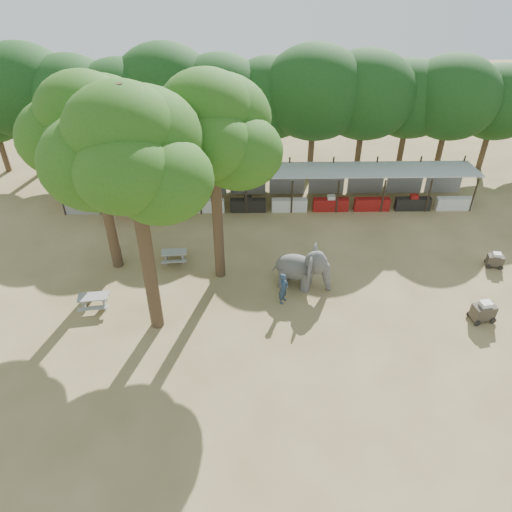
{
  "coord_description": "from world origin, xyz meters",
  "views": [
    {
      "loc": [
        -1.38,
        -16.27,
        17.64
      ],
      "look_at": [
        -1.0,
        5.0,
        2.0
      ],
      "focal_mm": 35.0,
      "sensor_mm": 36.0,
      "label": 1
    }
  ],
  "objects_px": {
    "picnic_table_far": "(174,255)",
    "yard_tree_center": "(128,153)",
    "picnic_table_near": "(94,300)",
    "cart_front": "(483,311)",
    "yard_tree_left": "(89,129)",
    "yard_tree_back": "(210,130)",
    "cart_back": "(495,260)",
    "elephant": "(303,268)",
    "handler": "(283,288)"
  },
  "relations": [
    {
      "from": "yard_tree_left",
      "to": "cart_back",
      "type": "bearing_deg",
      "value": -1.85
    },
    {
      "from": "picnic_table_far",
      "to": "yard_tree_back",
      "type": "bearing_deg",
      "value": -26.67
    },
    {
      "from": "yard_tree_back",
      "to": "cart_back",
      "type": "bearing_deg",
      "value": 1.04
    },
    {
      "from": "picnic_table_near",
      "to": "cart_front",
      "type": "bearing_deg",
      "value": -11.2
    },
    {
      "from": "yard_tree_back",
      "to": "picnic_table_near",
      "type": "bearing_deg",
      "value": -155.67
    },
    {
      "from": "handler",
      "to": "picnic_table_near",
      "type": "relative_size",
      "value": 1.08
    },
    {
      "from": "picnic_table_far",
      "to": "cart_back",
      "type": "distance_m",
      "value": 18.57
    },
    {
      "from": "yard_tree_center",
      "to": "handler",
      "type": "distance_m",
      "value": 10.66
    },
    {
      "from": "yard_tree_back",
      "to": "elephant",
      "type": "relative_size",
      "value": 3.48
    },
    {
      "from": "yard_tree_center",
      "to": "cart_front",
      "type": "distance_m",
      "value": 18.63
    },
    {
      "from": "yard_tree_left",
      "to": "cart_front",
      "type": "height_order",
      "value": "yard_tree_left"
    },
    {
      "from": "yard_tree_center",
      "to": "cart_back",
      "type": "xyz_separation_m",
      "value": [
        18.96,
        4.29,
        -8.75
      ]
    },
    {
      "from": "yard_tree_left",
      "to": "elephant",
      "type": "xyz_separation_m",
      "value": [
        10.65,
        -2.23,
        -6.99
      ]
    },
    {
      "from": "elephant",
      "to": "picnic_table_near",
      "type": "bearing_deg",
      "value": -154.79
    },
    {
      "from": "yard_tree_left",
      "to": "yard_tree_back",
      "type": "distance_m",
      "value": 6.09
    },
    {
      "from": "yard_tree_left",
      "to": "handler",
      "type": "xyz_separation_m",
      "value": [
        9.54,
        -3.59,
        -7.29
      ]
    },
    {
      "from": "cart_back",
      "to": "picnic_table_far",
      "type": "bearing_deg",
      "value": -170.63
    },
    {
      "from": "yard_tree_left",
      "to": "picnic_table_far",
      "type": "bearing_deg",
      "value": 1.13
    },
    {
      "from": "picnic_table_near",
      "to": "cart_back",
      "type": "relative_size",
      "value": 1.6
    },
    {
      "from": "picnic_table_far",
      "to": "cart_front",
      "type": "height_order",
      "value": "cart_front"
    },
    {
      "from": "elephant",
      "to": "picnic_table_near",
      "type": "relative_size",
      "value": 1.92
    },
    {
      "from": "yard_tree_center",
      "to": "elephant",
      "type": "bearing_deg",
      "value": 19.91
    },
    {
      "from": "elephant",
      "to": "handler",
      "type": "bearing_deg",
      "value": -112.54
    },
    {
      "from": "cart_front",
      "to": "yard_tree_center",
      "type": "bearing_deg",
      "value": 168.13
    },
    {
      "from": "handler",
      "to": "picnic_table_near",
      "type": "bearing_deg",
      "value": 118.22
    },
    {
      "from": "yard_tree_center",
      "to": "yard_tree_back",
      "type": "height_order",
      "value": "yard_tree_center"
    },
    {
      "from": "picnic_table_far",
      "to": "elephant",
      "type": "bearing_deg",
      "value": -21.92
    },
    {
      "from": "elephant",
      "to": "handler",
      "type": "relative_size",
      "value": 1.79
    },
    {
      "from": "yard_tree_center",
      "to": "picnic_table_near",
      "type": "relative_size",
      "value": 7.09
    },
    {
      "from": "handler",
      "to": "picnic_table_far",
      "type": "distance_m",
      "value": 7.16
    },
    {
      "from": "yard_tree_center",
      "to": "picnic_table_near",
      "type": "xyz_separation_m",
      "value": [
        -3.31,
        1.15,
        -8.71
      ]
    },
    {
      "from": "cart_back",
      "to": "handler",
      "type": "bearing_deg",
      "value": -155.19
    },
    {
      "from": "yard_tree_back",
      "to": "handler",
      "type": "bearing_deg",
      "value": -36.14
    },
    {
      "from": "yard_tree_center",
      "to": "picnic_table_far",
      "type": "relative_size",
      "value": 7.8
    },
    {
      "from": "picnic_table_near",
      "to": "handler",
      "type": "bearing_deg",
      "value": -5.93
    },
    {
      "from": "yard_tree_center",
      "to": "elephant",
      "type": "xyz_separation_m",
      "value": [
        7.65,
        2.77,
        -8.0
      ]
    },
    {
      "from": "yard_tree_back",
      "to": "cart_front",
      "type": "height_order",
      "value": "yard_tree_back"
    },
    {
      "from": "yard_tree_back",
      "to": "cart_back",
      "type": "relative_size",
      "value": 10.68
    },
    {
      "from": "elephant",
      "to": "picnic_table_far",
      "type": "xyz_separation_m",
      "value": [
        -7.25,
        2.3,
        -0.74
      ]
    },
    {
      "from": "yard_tree_center",
      "to": "elephant",
      "type": "relative_size",
      "value": 3.69
    },
    {
      "from": "handler",
      "to": "cart_back",
      "type": "xyz_separation_m",
      "value": [
        12.42,
        2.88,
        -0.45
      ]
    },
    {
      "from": "yard_tree_left",
      "to": "cart_front",
      "type": "xyz_separation_m",
      "value": [
        19.52,
        -5.14,
        -7.62
      ]
    },
    {
      "from": "cart_front",
      "to": "cart_back",
      "type": "distance_m",
      "value": 5.06
    },
    {
      "from": "elephant",
      "to": "handler",
      "type": "height_order",
      "value": "elephant"
    },
    {
      "from": "picnic_table_near",
      "to": "cart_front",
      "type": "relative_size",
      "value": 1.27
    },
    {
      "from": "yard_tree_back",
      "to": "cart_front",
      "type": "xyz_separation_m",
      "value": [
        13.52,
        -4.14,
        -7.96
      ]
    },
    {
      "from": "picnic_table_far",
      "to": "yard_tree_center",
      "type": "bearing_deg",
      "value": -98.88
    },
    {
      "from": "yard_tree_left",
      "to": "elephant",
      "type": "relative_size",
      "value": 3.38
    },
    {
      "from": "picnic_table_near",
      "to": "cart_front",
      "type": "distance_m",
      "value": 19.87
    },
    {
      "from": "yard_tree_center",
      "to": "elephant",
      "type": "height_order",
      "value": "yard_tree_center"
    }
  ]
}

